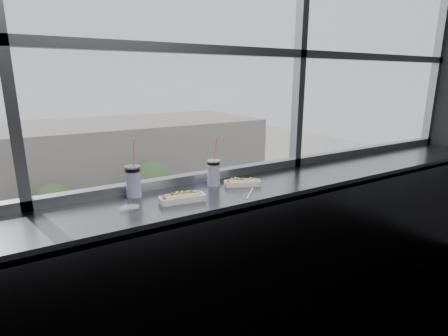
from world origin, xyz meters
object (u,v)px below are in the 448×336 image
hotdog_tray_left (182,198)px  car_far_c (214,210)px  pedestrian_b (9,234)px  hotdog_tray_right (243,182)px  loose_straw (250,193)px  wrapper (129,207)px  car_near_d (205,264)px  soda_cup_left (133,180)px  pedestrian_d (150,202)px  tree_right (154,179)px  car_near_c (63,306)px  car_near_e (284,238)px  pedestrian_c (98,214)px  tree_center (54,201)px  soda_cup_right (214,171)px  car_far_b (65,241)px

hotdog_tray_left → car_far_c: size_ratio=0.05×
pedestrian_b → hotdog_tray_right: bearing=5.4°
loose_straw → wrapper: 0.75m
car_near_d → soda_cup_left: bearing=147.7°
pedestrian_d → tree_right: 2.81m
pedestrian_d → car_near_c: bearing=-35.9°
hotdog_tray_left → car_near_e: hotdog_tray_left is taller
car_far_c → tree_right: (-4.19, 4.00, 2.64)m
pedestrian_c → tree_center: bearing=95.8°
hotdog_tray_right → car_near_c: 19.63m
hotdog_tray_left → loose_straw: 0.44m
hotdog_tray_left → pedestrian_b: bearing=103.1°
car_far_c → tree_right: tree_right is taller
car_near_c → hotdog_tray_left: bearing=171.7°
hotdog_tray_right → loose_straw: 0.18m
hotdog_tray_right → pedestrian_c: (4.10, 28.60, -10.98)m
hotdog_tray_left → pedestrian_d: 32.81m
loose_straw → tree_right: bearing=26.8°
wrapper → tree_center: (1.54, 28.30, -8.99)m
car_near_c → pedestrian_c: (4.38, 12.34, 0.02)m
car_near_e → tree_center: bearing=56.6°
soda_cup_right → pedestrian_d: 32.56m
wrapper → car_far_c: size_ratio=0.02×
pedestrian_d → tree_right: bearing=11.1°
tree_center → tree_right: (8.57, 0.00, 0.54)m
car_far_c → pedestrian_d: bearing=39.0°
wrapper → car_near_c: (0.51, 16.30, -10.99)m
tree_right → car_near_d: bearing=-95.0°
pedestrian_d → car_near_d: bearing=-3.8°
car_near_e → pedestrian_d: bearing=31.0°
soda_cup_right → loose_straw: (0.11, -0.28, -0.09)m
car_far_b → tree_right: 9.67m
car_near_d → car_near_c: car_near_c is taller
car_near_e → tree_right: tree_right is taller
car_far_b → pedestrian_b: (-3.49, 3.66, -0.03)m
loose_straw → car_far_b: bearing=42.9°
car_near_d → tree_center: 14.31m
pedestrian_d → tree_right: tree_right is taller
car_near_c → wrapper: bearing=170.7°
car_near_e → tree_center: 18.71m
hotdog_tray_right → car_far_b: 26.63m
soda_cup_right → car_near_e: size_ratio=0.05×
car_near_e → tree_right: 13.49m
soda_cup_left → car_far_b: bearing=86.3°
loose_straw → pedestrian_b: size_ratio=0.09×
loose_straw → pedestrian_b: 30.26m
car_near_d → pedestrian_b: bearing=39.9°
loose_straw → pedestrian_c: size_ratio=0.10×
soda_cup_right → wrapper: bearing=-166.3°
loose_straw → tree_center: size_ratio=0.05×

